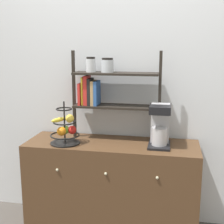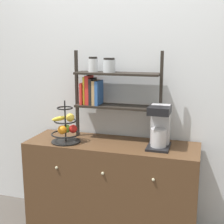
# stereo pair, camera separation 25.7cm
# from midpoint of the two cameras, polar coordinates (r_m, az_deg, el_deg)

# --- Properties ---
(wall_back) EXTENTS (7.00, 0.05, 2.60)m
(wall_back) POSITION_cam_midpoint_polar(r_m,az_deg,el_deg) (2.80, 4.25, 5.79)
(wall_back) COLOR silver
(wall_back) RESTS_ON ground_plane
(sideboard) EXTENTS (1.45, 0.49, 0.80)m
(sideboard) POSITION_cam_midpoint_polar(r_m,az_deg,el_deg) (2.79, 2.65, -13.56)
(sideboard) COLOR #4C331E
(sideboard) RESTS_ON ground_plane
(coffee_maker) EXTENTS (0.18, 0.26, 0.34)m
(coffee_maker) POSITION_cam_midpoint_polar(r_m,az_deg,el_deg) (2.55, 11.60, -2.52)
(coffee_maker) COLOR black
(coffee_maker) RESTS_ON sideboard
(fruit_stand) EXTENTS (0.25, 0.25, 0.36)m
(fruit_stand) POSITION_cam_midpoint_polar(r_m,az_deg,el_deg) (2.64, -5.65, -3.01)
(fruit_stand) COLOR black
(fruit_stand) RESTS_ON sideboard
(shelf_hutch) EXTENTS (0.77, 0.20, 0.76)m
(shelf_hutch) POSITION_cam_midpoint_polar(r_m,az_deg,el_deg) (2.68, 1.51, 4.59)
(shelf_hutch) COLOR black
(shelf_hutch) RESTS_ON sideboard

